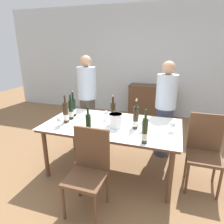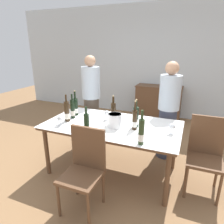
{
  "view_description": "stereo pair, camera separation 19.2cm",
  "coord_description": "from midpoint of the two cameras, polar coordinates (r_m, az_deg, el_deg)",
  "views": [
    {
      "loc": [
        0.8,
        -2.48,
        1.82
      ],
      "look_at": [
        0.0,
        0.0,
        0.94
      ],
      "focal_mm": 32.0,
      "sensor_mm": 36.0,
      "label": 1
    },
    {
      "loc": [
        0.98,
        -2.42,
        1.82
      ],
      "look_at": [
        0.0,
        0.0,
        0.94
      ],
      "focal_mm": 32.0,
      "sensor_mm": 36.0,
      "label": 2
    }
  ],
  "objects": [
    {
      "name": "wine_glass_3",
      "position": [
        2.63,
        14.86,
        -3.63
      ],
      "size": [
        0.08,
        0.08,
        0.14
      ],
      "color": "white",
      "rests_on": "dining_table"
    },
    {
      "name": "wine_bottle_6",
      "position": [
        3.17,
        -12.71,
        1.13
      ],
      "size": [
        0.08,
        0.08,
        0.4
      ],
      "color": "black",
      "rests_on": "dining_table"
    },
    {
      "name": "wine_bottle_4",
      "position": [
        2.71,
        4.86,
        -1.48
      ],
      "size": [
        0.08,
        0.08,
        0.39
      ],
      "color": "#1E3323",
      "rests_on": "dining_table"
    },
    {
      "name": "ground_plane",
      "position": [
        3.18,
        -1.8,
        -16.3
      ],
      "size": [
        12.0,
        12.0,
        0.0
      ],
      "primitive_type": "plane",
      "color": "olive"
    },
    {
      "name": "wine_bottle_1",
      "position": [
        2.93,
        -14.93,
        -0.37
      ],
      "size": [
        0.08,
        0.08,
        0.4
      ],
      "color": "#332314",
      "rests_on": "dining_table"
    },
    {
      "name": "sideboard_cabinet",
      "position": [
        5.25,
        10.0,
        2.95
      ],
      "size": [
        1.13,
        0.46,
        0.85
      ],
      "color": "brown",
      "rests_on": "ground_plane"
    },
    {
      "name": "wine_bottle_0",
      "position": [
        2.25,
        6.94,
        -5.55
      ],
      "size": [
        0.07,
        0.07,
        0.4
      ],
      "color": "#28381E",
      "rests_on": "dining_table"
    },
    {
      "name": "wine_bottle_3",
      "position": [
        2.83,
        -1.68,
        -0.36
      ],
      "size": [
        0.07,
        0.07,
        0.4
      ],
      "color": "#332314",
      "rests_on": "dining_table"
    },
    {
      "name": "person_guest_left",
      "position": [
        3.36,
        13.33,
        0.39
      ],
      "size": [
        0.33,
        0.33,
        1.59
      ],
      "color": "#383F56",
      "rests_on": "ground_plane"
    },
    {
      "name": "dining_table",
      "position": [
        2.84,
        -1.94,
        -4.72
      ],
      "size": [
        1.88,
        1.02,
        0.76
      ],
      "color": "brown",
      "rests_on": "ground_plane"
    },
    {
      "name": "person_host",
      "position": [
        3.73,
        -8.52,
        3.01
      ],
      "size": [
        0.33,
        0.33,
        1.65
      ],
      "color": "#51473D",
      "rests_on": "ground_plane"
    },
    {
      "name": "wine_glass_1",
      "position": [
        2.94,
        -3.62,
        -0.46
      ],
      "size": [
        0.08,
        0.08,
        0.14
      ],
      "color": "white",
      "rests_on": "dining_table"
    },
    {
      "name": "chair_near_front",
      "position": [
        2.34,
        -9.07,
        -14.98
      ],
      "size": [
        0.42,
        0.42,
        0.96
      ],
      "color": "brown",
      "rests_on": "ground_plane"
    },
    {
      "name": "wine_bottle_5",
      "position": [
        2.47,
        -8.97,
        -3.76
      ],
      "size": [
        0.07,
        0.07,
        0.35
      ],
      "color": "black",
      "rests_on": "dining_table"
    },
    {
      "name": "wine_glass_2",
      "position": [
        2.56,
        6.6,
        -3.43
      ],
      "size": [
        0.07,
        0.07,
        0.14
      ],
      "color": "white",
      "rests_on": "dining_table"
    },
    {
      "name": "wine_bottle_7",
      "position": [
        3.04,
        -13.42,
        0.43
      ],
      "size": [
        0.07,
        0.07,
        0.37
      ],
      "color": "black",
      "rests_on": "dining_table"
    },
    {
      "name": "chair_right_end",
      "position": [
        2.86,
        23.15,
        -9.25
      ],
      "size": [
        0.42,
        0.42,
        0.98
      ],
      "color": "brown",
      "rests_on": "ground_plane"
    },
    {
      "name": "wine_bottle_2",
      "position": [
        2.63,
        4.65,
        -2.17
      ],
      "size": [
        0.07,
        0.07,
        0.39
      ],
      "color": "#332314",
      "rests_on": "dining_table"
    },
    {
      "name": "ice_bucket",
      "position": [
        2.67,
        -1.05,
        -2.39
      ],
      "size": [
        0.19,
        0.19,
        0.19
      ],
      "color": "white",
      "rests_on": "dining_table"
    },
    {
      "name": "wine_glass_0",
      "position": [
        2.8,
        -16.66,
        -2.29
      ],
      "size": [
        0.08,
        0.08,
        0.15
      ],
      "color": "white",
      "rests_on": "dining_table"
    },
    {
      "name": "back_wall",
      "position": [
        5.4,
        8.63,
        13.96
      ],
      "size": [
        8.0,
        0.1,
        2.8
      ],
      "color": "silver",
      "rests_on": "ground_plane"
    }
  ]
}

